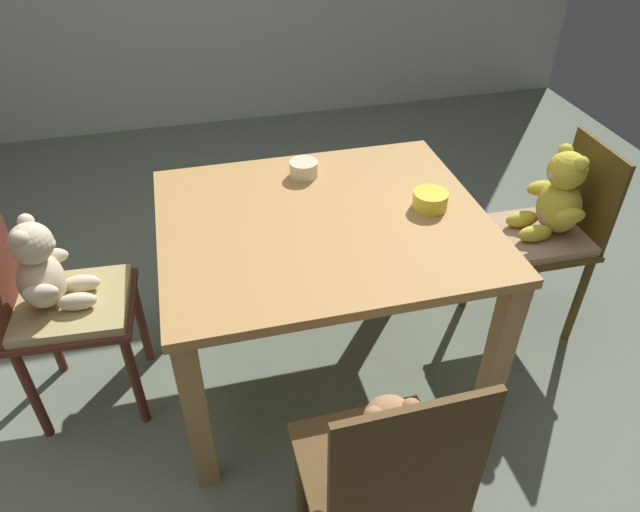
{
  "coord_description": "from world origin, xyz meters",
  "views": [
    {
      "loc": [
        -0.43,
        -1.66,
        1.87
      ],
      "look_at": [
        0.0,
        0.05,
        0.52
      ],
      "focal_mm": 32.83,
      "sensor_mm": 36.0,
      "label": 1
    }
  ],
  "objects_px": {
    "porridge_bowl_cream_far_center": "(303,169)",
    "teddy_chair_near_left": "(54,292)",
    "teddy_chair_near_right": "(550,218)",
    "dining_table": "(323,245)",
    "teddy_chair_near_front": "(384,466)",
    "porridge_bowl_yellow_near_right": "(430,200)"
  },
  "relations": [
    {
      "from": "teddy_chair_near_right",
      "to": "teddy_chair_near_left",
      "type": "relative_size",
      "value": 0.99
    },
    {
      "from": "teddy_chair_near_left",
      "to": "porridge_bowl_cream_far_center",
      "type": "relative_size",
      "value": 7.82
    },
    {
      "from": "dining_table",
      "to": "porridge_bowl_cream_far_center",
      "type": "bearing_deg",
      "value": 90.2
    },
    {
      "from": "teddy_chair_near_front",
      "to": "porridge_bowl_cream_far_center",
      "type": "bearing_deg",
      "value": -3.75
    },
    {
      "from": "dining_table",
      "to": "porridge_bowl_yellow_near_right",
      "type": "height_order",
      "value": "porridge_bowl_yellow_near_right"
    },
    {
      "from": "dining_table",
      "to": "teddy_chair_near_left",
      "type": "distance_m",
      "value": 0.95
    },
    {
      "from": "porridge_bowl_yellow_near_right",
      "to": "teddy_chair_near_left",
      "type": "bearing_deg",
      "value": 177.32
    },
    {
      "from": "dining_table",
      "to": "teddy_chair_near_right",
      "type": "height_order",
      "value": "teddy_chair_near_right"
    },
    {
      "from": "porridge_bowl_yellow_near_right",
      "to": "porridge_bowl_cream_far_center",
      "type": "height_order",
      "value": "same"
    },
    {
      "from": "dining_table",
      "to": "porridge_bowl_cream_far_center",
      "type": "height_order",
      "value": "porridge_bowl_cream_far_center"
    },
    {
      "from": "porridge_bowl_cream_far_center",
      "to": "dining_table",
      "type": "bearing_deg",
      "value": -89.8
    },
    {
      "from": "porridge_bowl_cream_far_center",
      "to": "teddy_chair_near_left",
      "type": "bearing_deg",
      "value": -164.03
    },
    {
      "from": "porridge_bowl_cream_far_center",
      "to": "teddy_chair_near_right",
      "type": "bearing_deg",
      "value": -17.14
    },
    {
      "from": "teddy_chair_near_left",
      "to": "teddy_chair_near_front",
      "type": "bearing_deg",
      "value": -42.26
    },
    {
      "from": "teddy_chair_near_right",
      "to": "porridge_bowl_cream_far_center",
      "type": "xyz_separation_m",
      "value": [
        -0.95,
        0.29,
        0.19
      ]
    },
    {
      "from": "teddy_chair_near_left",
      "to": "teddy_chair_near_right",
      "type": "bearing_deg",
      "value": 3.01
    },
    {
      "from": "teddy_chair_near_front",
      "to": "porridge_bowl_cream_far_center",
      "type": "xyz_separation_m",
      "value": [
        0.06,
        1.19,
        0.21
      ]
    },
    {
      "from": "teddy_chair_near_front",
      "to": "teddy_chair_near_left",
      "type": "bearing_deg",
      "value": 43.25
    },
    {
      "from": "teddy_chair_near_front",
      "to": "porridge_bowl_cream_far_center",
      "type": "height_order",
      "value": "teddy_chair_near_front"
    },
    {
      "from": "dining_table",
      "to": "porridge_bowl_cream_far_center",
      "type": "xyz_separation_m",
      "value": [
        -0.0,
        0.31,
        0.15
      ]
    },
    {
      "from": "teddy_chair_near_front",
      "to": "porridge_bowl_yellow_near_right",
      "type": "bearing_deg",
      "value": -28.77
    },
    {
      "from": "dining_table",
      "to": "teddy_chair_near_right",
      "type": "bearing_deg",
      "value": 1.27
    }
  ]
}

